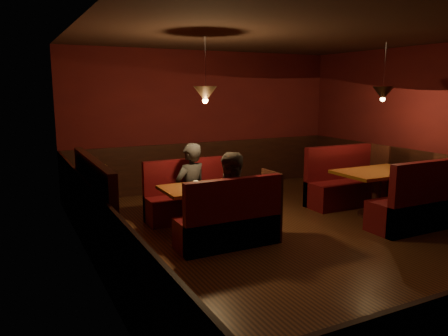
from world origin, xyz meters
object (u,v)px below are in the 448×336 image
second_bench_near (419,207)px  main_bench_far (189,200)px  main_table (207,197)px  diner_a (191,172)px  second_bench_far (344,186)px  second_table (377,183)px  main_bench_near (231,225)px  diner_b (235,186)px

second_bench_near → main_bench_far: bearing=144.0°
main_table → main_bench_far: main_bench_far is taller
main_bench_far → diner_a: (-0.05, -0.19, 0.51)m
main_bench_far → second_bench_far: size_ratio=0.94×
second_table → main_table: bearing=169.2°
second_table → diner_a: size_ratio=0.84×
main_bench_far → diner_a: size_ratio=0.88×
main_bench_far → diner_a: 0.54m
main_bench_near → second_bench_near: second_bench_near is taller
main_table → diner_a: (-0.03, 0.55, 0.28)m
second_bench_near → diner_b: diner_b is taller
main_table → second_bench_near: second_bench_near is taller
main_table → second_bench_far: bearing=5.4°
second_bench_near → diner_a: size_ratio=0.93×
main_table → second_table: bearing=-10.8°
main_table → second_table: (2.89, -0.55, 0.04)m
second_bench_near → diner_b: bearing=165.2°
main_table → second_bench_far: size_ratio=0.86×
main_bench_far → second_bench_near: bearing=-36.0°
main_table → second_bench_near: size_ratio=0.86×
second_bench_far → diner_a: (-2.95, 0.28, 0.47)m
second_bench_far → second_bench_near: 1.65m
main_bench_far → main_bench_near: bearing=-90.0°
main_bench_near → second_table: (2.87, 0.19, 0.26)m
second_table → second_bench_near: bearing=-87.8°
main_bench_near → diner_b: diner_b is taller
main_bench_near → second_table: bearing=3.9°
main_bench_near → diner_a: 1.39m
second_bench_near → diner_b: size_ratio=0.94×
diner_a → diner_b: size_ratio=1.00×
diner_a → diner_b: bearing=80.1°
second_table → diner_a: bearing=159.4°
second_bench_far → second_bench_near: (0.00, -1.65, 0.00)m
diner_a → main_bench_far: bearing=-121.5°
second_bench_far → diner_b: size_ratio=0.94×
diner_a → main_bench_near: bearing=74.0°
main_bench_far → second_table: (2.87, -1.29, 0.26)m
second_bench_far → diner_a: diner_a is taller
main_table → diner_a: 0.62m
diner_a → diner_b: (0.17, -1.19, -0.00)m
main_bench_near → diner_b: bearing=40.9°
main_bench_far → second_bench_far: 2.94m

